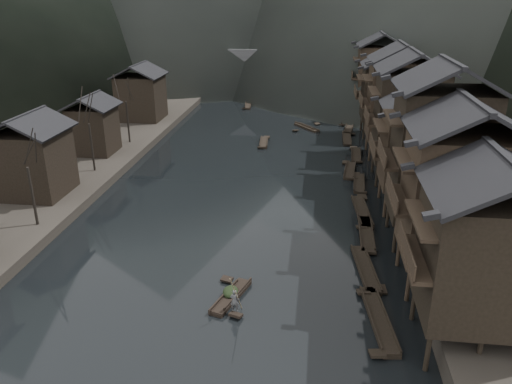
# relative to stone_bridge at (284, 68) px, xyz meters

# --- Properties ---
(water) EXTENTS (300.00, 300.00, 0.00)m
(water) POSITION_rel_stone_bridge_xyz_m (0.00, -72.00, -5.11)
(water) COLOR black
(water) RESTS_ON ground
(right_bank) EXTENTS (40.00, 200.00, 1.80)m
(right_bank) POSITION_rel_stone_bridge_xyz_m (35.00, -32.00, -4.21)
(right_bank) COLOR #2D2823
(right_bank) RESTS_ON ground
(left_bank) EXTENTS (40.00, 200.00, 1.20)m
(left_bank) POSITION_rel_stone_bridge_xyz_m (-35.00, -32.00, -4.51)
(left_bank) COLOR #2D2823
(left_bank) RESTS_ON ground
(stilt_houses) EXTENTS (9.00, 67.60, 15.55)m
(stilt_houses) POSITION_rel_stone_bridge_xyz_m (17.28, -52.76, 3.57)
(stilt_houses) COLOR black
(stilt_houses) RESTS_ON ground
(left_houses) EXTENTS (8.10, 53.20, 8.73)m
(left_houses) POSITION_rel_stone_bridge_xyz_m (-20.50, -51.88, 0.55)
(left_houses) COLOR black
(left_houses) RESTS_ON left_bank
(bare_trees) EXTENTS (3.98, 43.86, 7.97)m
(bare_trees) POSITION_rel_stone_bridge_xyz_m (-17.00, -58.46, 1.76)
(bare_trees) COLOR black
(bare_trees) RESTS_ON left_bank
(moored_sampans) EXTENTS (2.75, 67.83, 0.47)m
(moored_sampans) POSITION_rel_stone_bridge_xyz_m (12.08, -49.14, -4.91)
(moored_sampans) COLOR black
(moored_sampans) RESTS_ON water
(midriver_boats) EXTENTS (14.35, 29.57, 0.45)m
(midriver_boats) POSITION_rel_stone_bridge_xyz_m (0.20, -27.32, -4.91)
(midriver_boats) COLOR black
(midriver_boats) RESTS_ON water
(stone_bridge) EXTENTS (40.00, 6.00, 9.00)m
(stone_bridge) POSITION_rel_stone_bridge_xyz_m (0.00, 0.00, 0.00)
(stone_bridge) COLOR #4C4C4F
(stone_bridge) RESTS_ON ground
(hero_sampan) EXTENTS (2.40, 5.07, 0.44)m
(hero_sampan) POSITION_rel_stone_bridge_xyz_m (1.92, -76.74, -4.91)
(hero_sampan) COLOR black
(hero_sampan) RESTS_ON water
(cargo_heap) EXTENTS (1.11, 1.46, 0.67)m
(cargo_heap) POSITION_rel_stone_bridge_xyz_m (1.85, -76.52, -4.34)
(cargo_heap) COLOR black
(cargo_heap) RESTS_ON hero_sampan
(boatman) EXTENTS (0.62, 0.42, 1.66)m
(boatman) POSITION_rel_stone_bridge_xyz_m (2.46, -78.42, -3.84)
(boatman) COLOR #59595B
(boatman) RESTS_ON hero_sampan
(bamboo_pole) EXTENTS (0.65, 2.12, 4.13)m
(bamboo_pole) POSITION_rel_stone_bridge_xyz_m (2.66, -78.42, -0.95)
(bamboo_pole) COLOR #8C7A51
(bamboo_pole) RESTS_ON boatman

